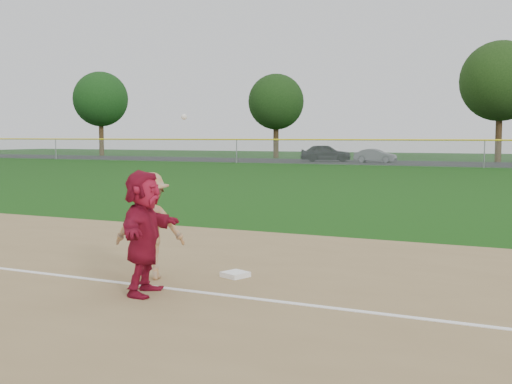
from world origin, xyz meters
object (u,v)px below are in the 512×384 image
at_px(first_base, 235,274).
at_px(base_runner, 144,232).
at_px(car_mid, 375,156).
at_px(car_left, 326,153).

xyz_separation_m(first_base, base_runner, (-0.67, -1.55, 0.86)).
distance_m(first_base, base_runner, 1.90).
height_order(first_base, car_mid, car_mid).
xyz_separation_m(base_runner, car_left, (-13.63, 47.30, -0.13)).
xyz_separation_m(base_runner, car_mid, (-8.99, 46.99, -0.32)).
height_order(base_runner, car_mid, base_runner).
distance_m(base_runner, car_mid, 47.84).
xyz_separation_m(first_base, car_left, (-14.30, 45.75, 0.72)).
relative_size(car_left, car_mid, 1.27).
bearing_deg(first_base, base_runner, -113.50).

